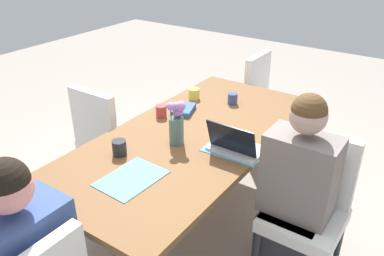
{
  "coord_description": "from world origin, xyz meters",
  "views": [
    {
      "loc": [
        -1.9,
        -1.31,
        1.96
      ],
      "look_at": [
        0.0,
        0.0,
        0.77
      ],
      "focal_mm": 37.26,
      "sensor_mm": 36.0,
      "label": 1
    }
  ],
  "objects_px": {
    "coffee_mug_near_left": "(119,148)",
    "coffee_mug_near_right": "(233,99)",
    "chair_head_right_right_near": "(267,98)",
    "chair_far_left_far": "(107,135)",
    "coffee_mug_centre_right": "(161,111)",
    "person_near_left_mid": "(296,200)",
    "chair_near_left_mid": "(310,201)",
    "book_red_cover": "(183,110)",
    "flower_vase": "(177,122)",
    "laptop_near_left_mid": "(235,146)",
    "dining_table": "(192,144)",
    "coffee_mug_centre_left": "(194,94)"
  },
  "relations": [
    {
      "from": "laptop_near_left_mid",
      "to": "coffee_mug_near_left",
      "type": "bearing_deg",
      "value": 127.08
    },
    {
      "from": "chair_near_left_mid",
      "to": "coffee_mug_near_right",
      "type": "height_order",
      "value": "chair_near_left_mid"
    },
    {
      "from": "coffee_mug_centre_right",
      "to": "laptop_near_left_mid",
      "type": "bearing_deg",
      "value": -101.44
    },
    {
      "from": "chair_near_left_mid",
      "to": "flower_vase",
      "type": "distance_m",
      "value": 0.93
    },
    {
      "from": "chair_far_left_far",
      "to": "book_red_cover",
      "type": "relative_size",
      "value": 4.5
    },
    {
      "from": "flower_vase",
      "to": "coffee_mug_near_left",
      "type": "distance_m",
      "value": 0.38
    },
    {
      "from": "chair_far_left_far",
      "to": "coffee_mug_near_right",
      "type": "distance_m",
      "value": 1.01
    },
    {
      "from": "chair_near_left_mid",
      "to": "flower_vase",
      "type": "relative_size",
      "value": 3.13
    },
    {
      "from": "chair_far_left_far",
      "to": "flower_vase",
      "type": "relative_size",
      "value": 3.13
    },
    {
      "from": "chair_near_left_mid",
      "to": "chair_head_right_right_near",
      "type": "distance_m",
      "value": 1.56
    },
    {
      "from": "chair_near_left_mid",
      "to": "chair_far_left_far",
      "type": "bearing_deg",
      "value": 93.05
    },
    {
      "from": "chair_near_left_mid",
      "to": "laptop_near_left_mid",
      "type": "bearing_deg",
      "value": 100.52
    },
    {
      "from": "chair_near_left_mid",
      "to": "dining_table",
      "type": "bearing_deg",
      "value": 93.8
    },
    {
      "from": "chair_head_right_right_near",
      "to": "flower_vase",
      "type": "relative_size",
      "value": 3.13
    },
    {
      "from": "chair_head_right_right_near",
      "to": "book_red_cover",
      "type": "bearing_deg",
      "value": 170.09
    },
    {
      "from": "flower_vase",
      "to": "coffee_mug_near_right",
      "type": "xyz_separation_m",
      "value": [
        0.74,
        0.01,
        -0.1
      ]
    },
    {
      "from": "dining_table",
      "to": "person_near_left_mid",
      "type": "bearing_deg",
      "value": -91.6
    },
    {
      "from": "coffee_mug_centre_right",
      "to": "person_near_left_mid",
      "type": "bearing_deg",
      "value": -96.55
    },
    {
      "from": "person_near_left_mid",
      "to": "chair_head_right_right_near",
      "type": "distance_m",
      "value": 1.59
    },
    {
      "from": "coffee_mug_near_left",
      "to": "coffee_mug_near_right",
      "type": "relative_size",
      "value": 1.14
    },
    {
      "from": "coffee_mug_near_right",
      "to": "coffee_mug_centre_right",
      "type": "distance_m",
      "value": 0.58
    },
    {
      "from": "laptop_near_left_mid",
      "to": "book_red_cover",
      "type": "xyz_separation_m",
      "value": [
        0.29,
        0.59,
        -0.02
      ]
    },
    {
      "from": "chair_head_right_right_near",
      "to": "coffee_mug_near_right",
      "type": "bearing_deg",
      "value": -177.47
    },
    {
      "from": "coffee_mug_near_left",
      "to": "coffee_mug_centre_right",
      "type": "height_order",
      "value": "coffee_mug_near_left"
    },
    {
      "from": "chair_head_right_right_near",
      "to": "coffee_mug_centre_left",
      "type": "xyz_separation_m",
      "value": [
        -0.83,
        0.27,
        0.27
      ]
    },
    {
      "from": "flower_vase",
      "to": "book_red_cover",
      "type": "distance_m",
      "value": 0.48
    },
    {
      "from": "book_red_cover",
      "to": "laptop_near_left_mid",
      "type": "bearing_deg",
      "value": -135.36
    },
    {
      "from": "person_near_left_mid",
      "to": "chair_far_left_far",
      "type": "xyz_separation_m",
      "value": [
        -0.01,
        1.53,
        -0.03
      ]
    },
    {
      "from": "chair_near_left_mid",
      "to": "book_red_cover",
      "type": "bearing_deg",
      "value": 79.12
    },
    {
      "from": "flower_vase",
      "to": "coffee_mug_centre_right",
      "type": "bearing_deg",
      "value": 52.44
    },
    {
      "from": "chair_head_right_right_near",
      "to": "laptop_near_left_mid",
      "type": "relative_size",
      "value": 2.81
    },
    {
      "from": "coffee_mug_centre_right",
      "to": "coffee_mug_centre_left",
      "type": "bearing_deg",
      "value": -1.21
    },
    {
      "from": "chair_near_left_mid",
      "to": "coffee_mug_centre_left",
      "type": "bearing_deg",
      "value": 68.16
    },
    {
      "from": "dining_table",
      "to": "chair_head_right_right_near",
      "type": "distance_m",
      "value": 1.35
    },
    {
      "from": "chair_far_left_far",
      "to": "coffee_mug_centre_right",
      "type": "distance_m",
      "value": 0.53
    },
    {
      "from": "chair_near_left_mid",
      "to": "book_red_cover",
      "type": "distance_m",
      "value": 1.11
    },
    {
      "from": "dining_table",
      "to": "chair_head_right_right_near",
      "type": "height_order",
      "value": "chair_head_right_right_near"
    },
    {
      "from": "laptop_near_left_mid",
      "to": "book_red_cover",
      "type": "bearing_deg",
      "value": 63.85
    },
    {
      "from": "laptop_near_left_mid",
      "to": "coffee_mug_near_right",
      "type": "distance_m",
      "value": 0.73
    },
    {
      "from": "chair_head_right_right_near",
      "to": "coffee_mug_near_right",
      "type": "xyz_separation_m",
      "value": [
        -0.74,
        -0.03,
        0.27
      ]
    },
    {
      "from": "laptop_near_left_mid",
      "to": "coffee_mug_near_left",
      "type": "distance_m",
      "value": 0.7
    },
    {
      "from": "dining_table",
      "to": "book_red_cover",
      "type": "relative_size",
      "value": 10.33
    },
    {
      "from": "coffee_mug_near_left",
      "to": "flower_vase",
      "type": "bearing_deg",
      "value": -32.5
    },
    {
      "from": "dining_table",
      "to": "coffee_mug_centre_left",
      "type": "height_order",
      "value": "coffee_mug_centre_left"
    },
    {
      "from": "chair_head_right_right_near",
      "to": "coffee_mug_centre_right",
      "type": "height_order",
      "value": "chair_head_right_right_near"
    },
    {
      "from": "laptop_near_left_mid",
      "to": "flower_vase",
      "type": "bearing_deg",
      "value": 107.01
    },
    {
      "from": "flower_vase",
      "to": "coffee_mug_near_right",
      "type": "distance_m",
      "value": 0.75
    },
    {
      "from": "person_near_left_mid",
      "to": "chair_far_left_far",
      "type": "distance_m",
      "value": 1.53
    },
    {
      "from": "person_near_left_mid",
      "to": "laptop_near_left_mid",
      "type": "xyz_separation_m",
      "value": [
        -0.01,
        0.41,
        0.24
      ]
    },
    {
      "from": "chair_head_right_right_near",
      "to": "book_red_cover",
      "type": "relative_size",
      "value": 4.5
    }
  ]
}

